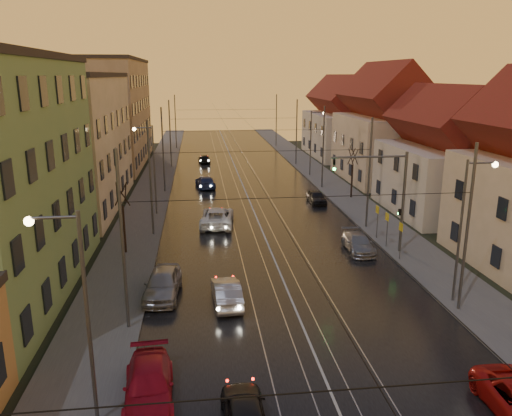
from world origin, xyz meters
name	(u,v)px	position (x,y,z in m)	size (l,w,h in m)	color
road	(244,188)	(0.00, 40.00, 0.02)	(16.00, 120.00, 0.04)	black
sidewalk_left	(153,190)	(-10.00, 40.00, 0.07)	(4.00, 120.00, 0.15)	#4C4C4C
sidewalk_right	(332,185)	(10.00, 40.00, 0.07)	(4.00, 120.00, 0.15)	#4C4C4C
tram_rail_0	(224,188)	(-2.20, 40.00, 0.06)	(0.06, 120.00, 0.03)	gray
tram_rail_1	(237,188)	(-0.77, 40.00, 0.06)	(0.06, 120.00, 0.03)	gray
tram_rail_2	(251,188)	(0.77, 40.00, 0.06)	(0.06, 120.00, 0.03)	gray
tram_rail_3	(264,187)	(2.20, 40.00, 0.06)	(0.06, 120.00, 0.03)	gray
apartment_left_2	(61,144)	(-17.50, 34.00, 6.00)	(10.00, 20.00, 12.00)	#B2A88A
apartment_left_3	(106,114)	(-17.50, 58.00, 7.00)	(10.00, 24.00, 14.00)	#8B7559
house_right_2	(445,162)	(17.00, 28.00, 4.64)	(9.18, 12.24, 9.20)	beige
house_right_3	(385,131)	(17.00, 43.00, 5.80)	(9.18, 14.28, 11.50)	#BDAE91
house_right_4	(342,123)	(17.00, 61.00, 5.05)	(9.18, 16.32, 10.00)	beige
catenary_pole_l_1	(123,243)	(-8.60, 9.00, 4.50)	(0.16, 0.16, 9.00)	#595B60
catenary_pole_r_1	(467,231)	(8.60, 9.00, 4.50)	(0.16, 0.16, 9.00)	#595B60
catenary_pole_l_2	(150,179)	(-8.60, 24.00, 4.50)	(0.16, 0.16, 9.00)	#595B60
catenary_pole_r_2	(369,174)	(8.60, 24.00, 4.50)	(0.16, 0.16, 9.00)	#595B60
catenary_pole_l_3	(163,151)	(-8.60, 39.00, 4.50)	(0.16, 0.16, 9.00)	#595B60
catenary_pole_r_3	(323,148)	(8.60, 39.00, 4.50)	(0.16, 0.16, 9.00)	#595B60
catenary_pole_l_4	(170,134)	(-8.60, 54.00, 4.50)	(0.16, 0.16, 9.00)	#595B60
catenary_pole_r_4	(296,133)	(8.60, 54.00, 4.50)	(0.16, 0.16, 9.00)	#595B60
catenary_pole_l_5	(175,122)	(-8.60, 72.00, 4.50)	(0.16, 0.16, 9.00)	#595B60
catenary_pole_r_5	(276,121)	(8.60, 72.00, 4.50)	(0.16, 0.16, 9.00)	#595B60
street_lamp_0	(77,301)	(-9.10, 2.00, 4.89)	(1.75, 0.32, 8.00)	#595B60
street_lamp_1	(467,218)	(9.10, 10.00, 4.89)	(1.75, 0.32, 8.00)	#595B60
street_lamp_2	(150,161)	(-9.10, 30.00, 4.89)	(1.75, 0.32, 8.00)	#595B60
street_lamp_3	(313,137)	(9.10, 46.00, 4.89)	(1.75, 0.32, 8.00)	#595B60
traffic_light_mast	(390,190)	(7.99, 18.00, 4.60)	(5.30, 0.32, 7.20)	#595B60
bare_tree_0	(124,220)	(-10.20, 20.00, 2.49)	(1.09, 1.09, 5.11)	black
bare_tree_2	(352,175)	(10.40, 34.00, 2.49)	(1.09, 1.09, 5.11)	black
driving_car_0	(245,414)	(-3.57, 1.14, 0.66)	(1.57, 3.89, 1.33)	black
driving_car_1	(227,292)	(-3.61, 11.32, 0.67)	(1.43, 4.09, 1.35)	#999A9E
driving_car_2	(217,217)	(-3.52, 26.12, 0.77)	(2.56, 5.54, 1.54)	silver
driving_car_3	(205,182)	(-4.24, 40.73, 0.66)	(1.85, 4.56, 1.32)	navy
driving_car_4	(204,159)	(-4.10, 56.83, 0.63)	(1.48, 3.68, 1.25)	black
parked_left_2	(149,385)	(-7.08, 3.25, 0.66)	(1.86, 4.58, 1.33)	#A71022
parked_left_3	(163,283)	(-7.15, 12.67, 0.79)	(1.87, 4.64, 1.58)	#98999D
parked_right_1	(358,243)	(6.20, 18.70, 0.61)	(1.72, 4.24, 1.23)	gray
parked_right_2	(316,197)	(6.44, 32.55, 0.63)	(1.48, 3.67, 1.25)	black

